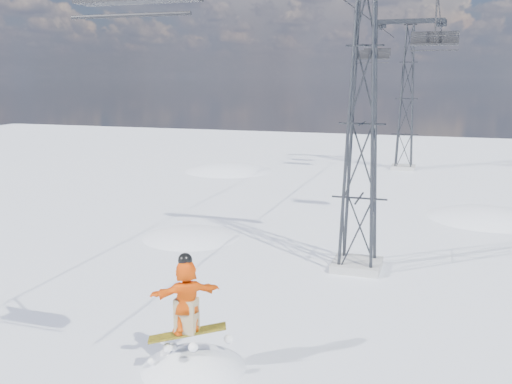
# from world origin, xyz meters

# --- Properties ---
(ground) EXTENTS (120.00, 120.00, 0.00)m
(ground) POSITION_xyz_m (0.00, 0.00, 0.00)
(ground) COLOR white
(ground) RESTS_ON ground
(snow_terrain) EXTENTS (39.00, 37.00, 22.00)m
(snow_terrain) POSITION_xyz_m (-4.77, 21.24, -9.59)
(snow_terrain) COLOR white
(snow_terrain) RESTS_ON ground
(lift_tower_near) EXTENTS (5.20, 1.80, 11.43)m
(lift_tower_near) POSITION_xyz_m (0.80, 8.00, 5.47)
(lift_tower_near) COLOR #999999
(lift_tower_near) RESTS_ON ground
(lift_tower_far) EXTENTS (5.20, 1.80, 11.43)m
(lift_tower_far) POSITION_xyz_m (0.80, 33.00, 5.47)
(lift_tower_far) COLOR #999999
(lift_tower_far) RESTS_ON ground
(haul_cables) EXTENTS (4.46, 51.00, 0.06)m
(haul_cables) POSITION_xyz_m (0.80, 19.50, 10.85)
(haul_cables) COLOR black
(haul_cables) RESTS_ON ground
(lift_chair_mid) EXTENTS (2.07, 0.60, 2.57)m
(lift_chair_mid) POSITION_xyz_m (3.00, 14.59, 8.79)
(lift_chair_mid) COLOR black
(lift_chair_mid) RESTS_ON ground
(lift_chair_far) EXTENTS (2.23, 0.64, 2.76)m
(lift_chair_far) POSITION_xyz_m (-1.40, 29.00, 8.64)
(lift_chair_far) COLOR black
(lift_chair_far) RESTS_ON ground
(lift_chair_extra) EXTENTS (1.98, 0.57, 2.45)m
(lift_chair_extra) POSITION_xyz_m (-1.40, 31.09, 8.89)
(lift_chair_extra) COLOR black
(lift_chair_extra) RESTS_ON ground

